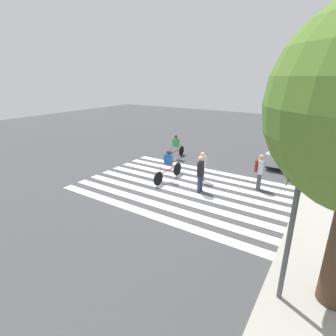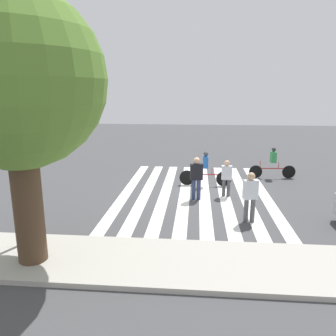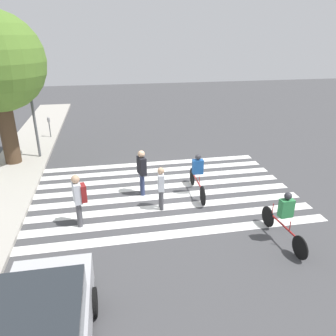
# 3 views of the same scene
# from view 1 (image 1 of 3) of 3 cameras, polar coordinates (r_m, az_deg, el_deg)

# --- Properties ---
(ground_plane) EXTENTS (60.00, 60.00, 0.00)m
(ground_plane) POSITION_cam_1_polar(r_m,az_deg,el_deg) (13.05, 3.35, -4.36)
(ground_plane) COLOR #444447
(sidewalk_curb) EXTENTS (36.00, 2.50, 0.14)m
(sidewalk_curb) POSITION_cam_1_polar(r_m,az_deg,el_deg) (11.63, 31.60, -10.19)
(sidewalk_curb) COLOR #ADA89E
(sidewalk_curb) RESTS_ON ground_plane
(crosswalk_stripes) EXTENTS (6.51, 10.00, 0.01)m
(crosswalk_stripes) POSITION_cam_1_polar(r_m,az_deg,el_deg) (13.05, 3.35, -4.35)
(crosswalk_stripes) COLOR white
(crosswalk_stripes) RESTS_ON ground_plane
(traffic_light) EXTENTS (0.60, 0.50, 4.44)m
(traffic_light) POSITION_cam_1_polar(r_m,az_deg,el_deg) (6.09, 25.39, -3.08)
(traffic_light) COLOR #515456
(traffic_light) RESTS_ON ground_plane
(pedestrian_adult_yellow_jacket) EXTENTS (0.45, 0.24, 1.58)m
(pedestrian_adult_yellow_jacket) POSITION_cam_1_polar(r_m,az_deg,el_deg) (13.70, 7.51, 0.67)
(pedestrian_adult_yellow_jacket) COLOR #4C4C51
(pedestrian_adult_yellow_jacket) RESTS_ON ground_plane
(pedestrian_adult_blue_shirt) EXTENTS (0.53, 0.48, 1.77)m
(pedestrian_adult_blue_shirt) POSITION_cam_1_polar(r_m,az_deg,el_deg) (13.31, 19.29, -0.20)
(pedestrian_adult_blue_shirt) COLOR #4C4C51
(pedestrian_adult_blue_shirt) RESTS_ON ground_plane
(pedestrian_adult_tall_backpack) EXTENTS (0.53, 0.33, 1.79)m
(pedestrian_adult_tall_backpack) POSITION_cam_1_polar(r_m,az_deg,el_deg) (12.36, 7.09, -0.83)
(pedestrian_adult_tall_backpack) COLOR navy
(pedestrian_adult_tall_backpack) RESTS_ON ground_plane
(cyclist_mid_street) EXTENTS (2.38, 0.41, 1.62)m
(cyclist_mid_street) POSITION_cam_1_polar(r_m,az_deg,el_deg) (17.40, 1.70, 4.78)
(cyclist_mid_street) COLOR black
(cyclist_mid_street) RESTS_ON ground_plane
(cyclist_far_lane) EXTENTS (2.47, 0.41, 1.66)m
(cyclist_far_lane) POSITION_cam_1_polar(r_m,az_deg,el_deg) (13.71, 0.06, 0.77)
(cyclist_far_lane) COLOR black
(cyclist_far_lane) RESTS_ON ground_plane
(car_parked_silver_sedan) EXTENTS (4.71, 1.94, 1.51)m
(car_parked_silver_sedan) POSITION_cam_1_polar(r_m,az_deg,el_deg) (18.32, 24.71, 3.42)
(car_parked_silver_sedan) COLOR #B7B7BC
(car_parked_silver_sedan) RESTS_ON ground_plane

